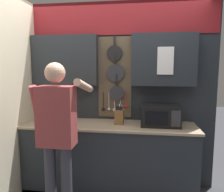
# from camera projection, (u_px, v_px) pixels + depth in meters

# --- Properties ---
(ground_plane) EXTENTS (14.00, 14.00, 0.00)m
(ground_plane) POSITION_uv_depth(u_px,v_px,m) (109.00, 191.00, 2.96)
(ground_plane) COLOR #38383D
(base_cabinet_counter) EXTENTS (2.23, 0.59, 0.93)m
(base_cabinet_counter) POSITION_uv_depth(u_px,v_px,m) (109.00, 158.00, 2.90)
(base_cabinet_counter) COLOR #23282D
(base_cabinet_counter) RESTS_ON ground_plane
(back_wall_unit) EXTENTS (2.80, 0.22, 2.54)m
(back_wall_unit) POSITION_uv_depth(u_px,v_px,m) (112.00, 79.00, 3.02)
(back_wall_unit) COLOR #23282D
(back_wall_unit) RESTS_ON ground_plane
(side_wall) EXTENTS (0.04, 1.60, 2.54)m
(side_wall) POSITION_uv_depth(u_px,v_px,m) (8.00, 101.00, 2.54)
(side_wall) COLOR beige
(side_wall) RESTS_ON ground_plane
(microwave) EXTENTS (0.49, 0.36, 0.26)m
(microwave) POSITION_uv_depth(u_px,v_px,m) (160.00, 115.00, 2.77)
(microwave) COLOR black
(microwave) RESTS_ON base_cabinet_counter
(knife_block) EXTENTS (0.11, 0.15, 0.27)m
(knife_block) POSITION_uv_depth(u_px,v_px,m) (119.00, 116.00, 2.84)
(knife_block) COLOR brown
(knife_block) RESTS_ON base_cabinet_counter
(utensil_crock) EXTENTS (0.13, 0.13, 0.35)m
(utensil_crock) POSITION_uv_depth(u_px,v_px,m) (60.00, 115.00, 2.96)
(utensil_crock) COLOR white
(utensil_crock) RESTS_ON base_cabinet_counter
(person) EXTENTS (0.54, 0.67, 1.71)m
(person) POSITION_uv_depth(u_px,v_px,m) (57.00, 128.00, 2.30)
(person) COLOR #383842
(person) RESTS_ON ground_plane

